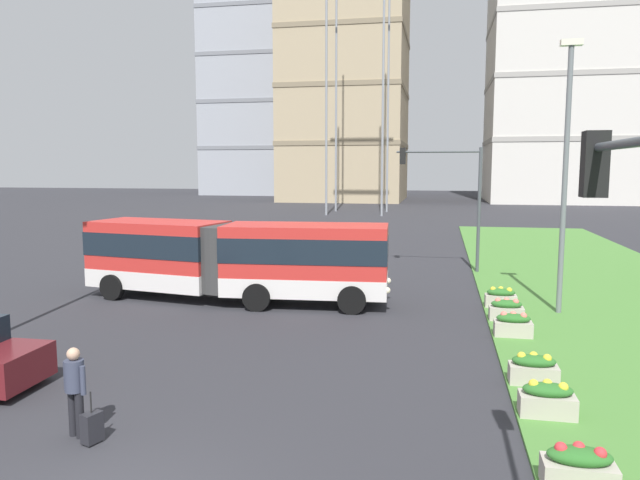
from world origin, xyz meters
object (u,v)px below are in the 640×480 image
at_px(pedestrian_crossing, 75,386).
at_px(flower_planter_5, 501,298).
at_px(apartment_tower_west, 263,63).
at_px(flower_planter_0, 579,468).
at_px(flower_planter_1, 547,399).
at_px(traffic_light_far_right, 452,187).
at_px(apartment_tower_westcentre, 347,67).
at_px(apartment_tower_centre, 562,25).
at_px(flower_planter_4, 506,310).
at_px(rolling_suitcase, 92,427).
at_px(streetlight_median, 565,168).
at_px(articulated_bus, 235,258).
at_px(car_white_van, 206,261).
at_px(flower_planter_2, 534,369).
at_px(apartment_tower_eastcentre, 618,47).
at_px(flower_planter_3, 513,325).

distance_m(pedestrian_crossing, flower_planter_5, 15.19).
relative_size(flower_planter_5, apartment_tower_west, 0.02).
distance_m(flower_planter_0, flower_planter_1, 2.84).
bearing_deg(flower_planter_5, traffic_light_far_right, 102.95).
distance_m(apartment_tower_westcentre, apartment_tower_centre, 32.47).
distance_m(flower_planter_4, apartment_tower_west, 104.27).
relative_size(flower_planter_1, flower_planter_4, 1.00).
height_order(rolling_suitcase, flower_planter_4, rolling_suitcase).
xyz_separation_m(pedestrian_crossing, apartment_tower_westcentre, (-8.31, 85.17, 19.88)).
bearing_deg(rolling_suitcase, flower_planter_4, 51.45).
relative_size(rolling_suitcase, streetlight_median, 0.10).
height_order(articulated_bus, apartment_tower_westcentre, apartment_tower_westcentre).
height_order(car_white_van, flower_planter_5, car_white_van).
distance_m(flower_planter_2, apartment_tower_eastcentre, 107.62).
distance_m(flower_planter_5, apartment_tower_westcentre, 77.61).
bearing_deg(flower_planter_5, apartment_tower_centre, 78.74).
xyz_separation_m(flower_planter_5, apartment_tower_eastcentre, (27.44, 93.02, 25.61)).
height_order(flower_planter_0, streetlight_median, streetlight_median).
bearing_deg(articulated_bus, apartment_tower_west, 106.19).
xyz_separation_m(rolling_suitcase, flower_planter_2, (8.45, 4.66, 0.11)).
distance_m(flower_planter_3, flower_planter_4, 1.91).
xyz_separation_m(flower_planter_2, apartment_tower_centre, (14.80, 82.15, 25.70)).
bearing_deg(flower_planter_3, articulated_bus, 161.94).
xyz_separation_m(apartment_tower_west, apartment_tower_westcentre, (19.66, -19.50, -4.57)).
bearing_deg(apartment_tower_west, flower_planter_2, -69.80).
height_order(flower_planter_5, apartment_tower_westcentre, apartment_tower_westcentre).
relative_size(flower_planter_1, apartment_tower_eastcentre, 0.02).
bearing_deg(car_white_van, apartment_tower_eastcentre, 65.64).
bearing_deg(flower_planter_3, flower_planter_5, 90.00).
xyz_separation_m(car_white_van, apartment_tower_west, (-23.96, 88.47, 24.70)).
distance_m(streetlight_median, apartment_tower_centre, 78.73).
distance_m(flower_planter_0, flower_planter_2, 4.69).
height_order(pedestrian_crossing, streetlight_median, streetlight_median).
bearing_deg(traffic_light_far_right, apartment_tower_westcentre, 103.33).
xyz_separation_m(flower_planter_1, apartment_tower_eastcentre, (27.44, 102.71, 25.61)).
height_order(apartment_tower_westcentre, apartment_tower_centre, apartment_tower_centre).
xyz_separation_m(apartment_tower_centre, apartment_tower_eastcentre, (12.65, 18.71, -0.10)).
height_order(flower_planter_2, apartment_tower_eastcentre, apartment_tower_eastcentre).
distance_m(rolling_suitcase, streetlight_median, 16.58).
bearing_deg(articulated_bus, car_white_van, 123.93).
xyz_separation_m(pedestrian_crossing, apartment_tower_eastcentre, (36.34, 105.32, 25.03)).
height_order(rolling_suitcase, streetlight_median, streetlight_median).
bearing_deg(flower_planter_5, car_white_van, 163.20).
relative_size(articulated_bus, apartment_tower_westcentre, 0.29).
distance_m(traffic_light_far_right, apartment_tower_westcentre, 69.26).
height_order(traffic_light_far_right, apartment_tower_west, apartment_tower_west).
xyz_separation_m(rolling_suitcase, streetlight_median, (10.35, 12.04, 4.78)).
xyz_separation_m(flower_planter_1, apartment_tower_westcentre, (-17.21, 82.56, 20.45)).
bearing_deg(apartment_tower_centre, flower_planter_1, -99.99).
height_order(flower_planter_1, streetlight_median, streetlight_median).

